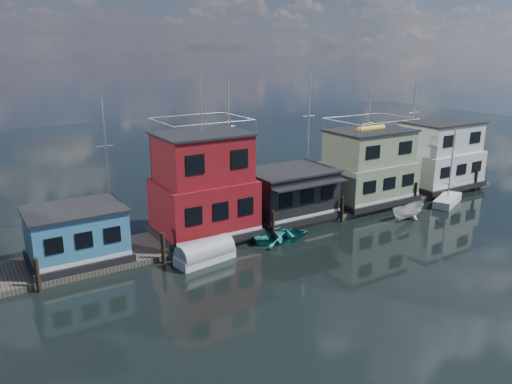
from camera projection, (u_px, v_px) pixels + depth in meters
ground at (399, 269)px, 33.34m from camera, size 160.00×160.00×0.00m
dock at (293, 217)px, 43.09m from camera, size 48.00×5.00×0.40m
houseboat_blue at (76, 234)px, 33.44m from camera, size 6.40×4.90×3.66m
houseboat_red at (203, 187)px, 37.71m from camera, size 7.40×5.90×11.86m
houseboat_dark at (289, 193)px, 42.21m from camera, size 7.40×6.10×4.06m
houseboat_green at (368, 167)px, 46.45m from camera, size 8.40×5.90×7.03m
houseboat_white at (439, 155)px, 51.51m from camera, size 8.40×5.90×6.66m
pilings at (311, 216)px, 40.38m from camera, size 42.28×0.28×2.20m
background_masts at (298, 140)px, 48.91m from camera, size 36.40×0.16×12.00m
day_sailer at (447, 200)px, 47.11m from camera, size 4.82×3.25×7.24m
motorboat at (408, 212)px, 42.96m from camera, size 3.44×1.33×1.32m
dinghy_teal at (281, 235)px, 38.10m from camera, size 5.11×4.21×0.92m
tarp_runabout at (205, 253)px, 34.34m from camera, size 4.39×2.29×1.70m
dinghy_white at (409, 210)px, 43.38m from camera, size 2.91×2.71×1.25m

